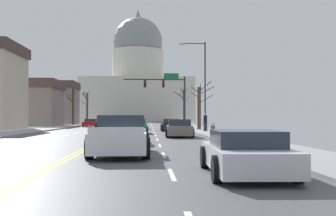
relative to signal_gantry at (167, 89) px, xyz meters
name	(u,v)px	position (x,y,z in m)	size (l,w,h in m)	color
ground	(114,134)	(-5.40, -16.78, -4.98)	(20.00, 180.00, 0.20)	#4B4B50
signal_gantry	(167,89)	(0.00, 0.00, 0.00)	(7.91, 0.41, 6.84)	#28282D
street_lamp_right	(202,78)	(2.48, -14.20, 0.04)	(2.52, 0.24, 8.27)	#333338
capitol_building	(138,83)	(-5.40, 66.91, 6.24)	(31.07, 23.46, 32.79)	beige
sedan_near_00	(138,124)	(-3.67, -3.34, -4.42)	(2.08, 4.34, 1.23)	navy
sedan_near_01	(171,125)	(-0.20, -10.47, -4.42)	(1.95, 4.36, 1.24)	black
sedan_near_02	(136,127)	(-3.57, -16.18, -4.40)	(2.19, 4.39, 1.26)	#1E7247
sedan_near_03	(179,129)	(-0.23, -22.10, -4.40)	(2.11, 4.41, 1.28)	#6B6056
sedan_near_04	(127,133)	(-3.67, -28.92, -4.44)	(2.02, 4.44, 1.18)	silver
pickup_truck_near_05	(121,137)	(-3.58, -35.35, -4.30)	(2.30, 5.57, 1.55)	silver
sedan_near_06	(245,153)	(0.01, -41.03, -4.45)	(2.17, 4.38, 1.15)	silver
sedan_oncoming_00	(91,123)	(-10.55, 6.42, -4.46)	(2.06, 4.34, 1.13)	#B71414
sedan_oncoming_01	(121,122)	(-6.95, 15.86, -4.42)	(2.10, 4.66, 1.23)	silver
flank_building_00	(16,103)	(-22.41, 10.71, -1.49)	(13.15, 9.01, 6.93)	slate
flank_building_02	(53,103)	(-21.30, 29.38, -0.82)	(9.60, 8.36, 8.27)	slate
bare_tree_00	(184,106)	(2.86, 8.21, -1.96)	(2.51, 3.04, 5.49)	#423328
bare_tree_01	(73,104)	(-14.40, 13.54, -1.63)	(1.98, 1.23, 6.51)	#4C3D2D
bare_tree_02	(199,107)	(2.87, -9.52, -2.49)	(2.61, 1.77, 5.00)	#4C3D2D
bare_tree_03	(87,107)	(-13.44, 21.91, -1.85)	(1.64, 2.45, 5.95)	#4C3D2D
pedestrian_00	(205,121)	(2.78, -14.52, -3.95)	(0.35, 0.34, 1.65)	#33333D
bicycle_parked	(213,129)	(2.60, -19.92, -4.51)	(0.12, 1.77, 0.85)	black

